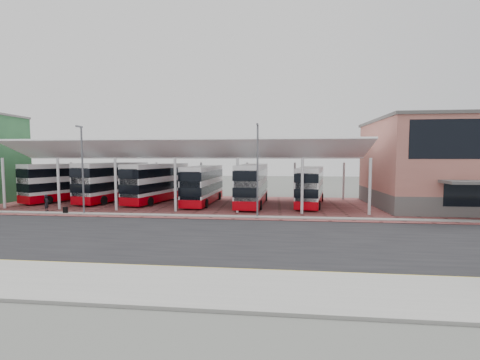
{
  "coord_description": "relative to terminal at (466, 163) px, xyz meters",
  "views": [
    {
      "loc": [
        3.44,
        -21.26,
        5.22
      ],
      "look_at": [
        0.17,
        9.24,
        3.07
      ],
      "focal_mm": 24.0,
      "sensor_mm": 36.0,
      "label": 1
    }
  ],
  "objects": [
    {
      "name": "bus_4",
      "position": [
        -21.94,
        -0.31,
        -2.41
      ],
      "size": [
        3.14,
        10.83,
        4.41
      ],
      "rotation": [
        0.0,
        0.0,
        -0.06
      ],
      "color": "white",
      "rests_on": "forecourt"
    },
    {
      "name": "north_kerb",
      "position": [
        -23.0,
        -7.72,
        -4.59
      ],
      "size": [
        120.0,
        0.8,
        0.14
      ],
      "primitive_type": "cube",
      "color": "gray",
      "rests_on": "ground"
    },
    {
      "name": "canopy",
      "position": [
        -29.0,
        0.01,
        1.14
      ],
      "size": [
        37.0,
        11.63,
        7.07
      ],
      "color": "silver",
      "rests_on": "ground"
    },
    {
      "name": "pedestrian",
      "position": [
        -41.34,
        -6.75,
        -3.79
      ],
      "size": [
        0.55,
        0.68,
        1.61
      ],
      "primitive_type": "imported",
      "rotation": [
        0.0,
        0.0,
        1.88
      ],
      "color": "black",
      "rests_on": "forecourt"
    },
    {
      "name": "bus_3",
      "position": [
        -27.53,
        0.19,
        -2.51
      ],
      "size": [
        2.86,
        10.3,
        4.21
      ],
      "rotation": [
        0.0,
        0.0,
        -0.04
      ],
      "color": "white",
      "rests_on": "forecourt"
    },
    {
      "name": "yellow_line_far",
      "position": [
        -23.0,
        -20.62,
        -4.63
      ],
      "size": [
        120.0,
        0.12,
        0.01
      ],
      "primitive_type": "cube",
      "color": "gold",
      "rests_on": "road"
    },
    {
      "name": "terminal",
      "position": [
        0.0,
        0.0,
        0.0
      ],
      "size": [
        18.4,
        14.4,
        9.25
      ],
      "color": "#575452",
      "rests_on": "ground"
    },
    {
      "name": "bus_2",
      "position": [
        -33.22,
        1.17,
        -2.39
      ],
      "size": [
        4.68,
        11.07,
        4.45
      ],
      "rotation": [
        0.0,
        0.0,
        -0.21
      ],
      "color": "white",
      "rests_on": "forecourt"
    },
    {
      "name": "lamp_east",
      "position": [
        -21.0,
        -7.65,
        -0.3
      ],
      "size": [
        0.16,
        0.9,
        8.07
      ],
      "color": "slate",
      "rests_on": "ground"
    },
    {
      "name": "sidewalk",
      "position": [
        -23.0,
        -22.92,
        -4.59
      ],
      "size": [
        120.0,
        4.0,
        0.14
      ],
      "primitive_type": "cube",
      "color": "gray",
      "rests_on": "ground"
    },
    {
      "name": "road",
      "position": [
        -23.0,
        -14.92,
        -4.65
      ],
      "size": [
        120.0,
        14.0,
        0.02
      ],
      "primitive_type": "cube",
      "color": "black",
      "rests_on": "ground"
    },
    {
      "name": "ground",
      "position": [
        -23.0,
        -13.92,
        -4.66
      ],
      "size": [
        140.0,
        140.0,
        0.0
      ],
      "primitive_type": "plane",
      "color": "#4E504B"
    },
    {
      "name": "forecourt",
      "position": [
        -21.0,
        -0.92,
        -4.63
      ],
      "size": [
        72.0,
        16.0,
        0.06
      ],
      "primitive_type": "cube",
      "color": "brown",
      "rests_on": "ground"
    },
    {
      "name": "lamp_west",
      "position": [
        -37.0,
        -7.65,
        -0.3
      ],
      "size": [
        0.16,
        0.9,
        8.07
      ],
      "color": "slate",
      "rests_on": "ground"
    },
    {
      "name": "suitcase",
      "position": [
        -38.69,
        -7.82,
        -4.29
      ],
      "size": [
        0.36,
        0.26,
        0.62
      ],
      "primitive_type": "cube",
      "color": "black",
      "rests_on": "forecourt"
    },
    {
      "name": "bus_5",
      "position": [
        -15.64,
        0.22,
        -2.56
      ],
      "size": [
        4.13,
        10.2,
        4.1
      ],
      "rotation": [
        0.0,
        0.0,
        -0.19
      ],
      "color": "white",
      "rests_on": "forecourt"
    },
    {
      "name": "yellow_line_near",
      "position": [
        -23.0,
        -20.92,
        -4.63
      ],
      "size": [
        120.0,
        0.12,
        0.01
      ],
      "primitive_type": "cube",
      "color": "gold",
      "rests_on": "road"
    },
    {
      "name": "bus_0",
      "position": [
        -44.27,
        1.19,
        -2.39
      ],
      "size": [
        6.4,
        10.9,
        4.44
      ],
      "rotation": [
        0.0,
        0.0,
        -0.39
      ],
      "color": "white",
      "rests_on": "forecourt"
    },
    {
      "name": "bus_1",
      "position": [
        -38.75,
        1.45,
        -2.33
      ],
      "size": [
        4.37,
        11.34,
        4.56
      ],
      "rotation": [
        0.0,
        0.0,
        -0.17
      ],
      "color": "white",
      "rests_on": "forecourt"
    }
  ]
}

